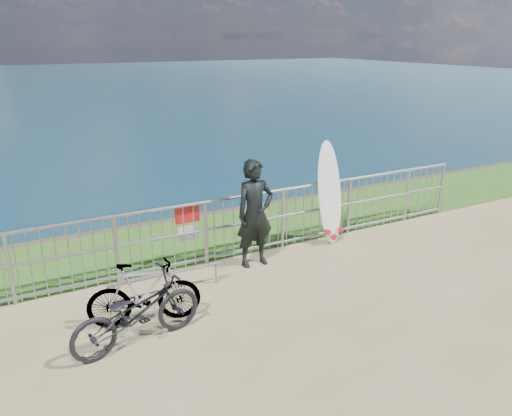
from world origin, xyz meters
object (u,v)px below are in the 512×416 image
surfer (255,214)px  surfboard (330,197)px  bicycle_near (137,312)px  bicycle_far (144,293)px

surfer → surfboard: bearing=8.0°
bicycle_near → bicycle_far: 0.49m
bicycle_far → surfboard: bearing=-59.8°
surfboard → bicycle_far: (-3.87, -1.21, -0.43)m
bicycle_near → bicycle_far: bicycle_far is taller
surfboard → bicycle_near: bearing=-158.0°
surfer → bicycle_far: bearing=-156.8°
surfer → bicycle_near: bearing=-150.3°
surfer → bicycle_far: size_ratio=1.21×
surfer → surfboard: size_ratio=0.95×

